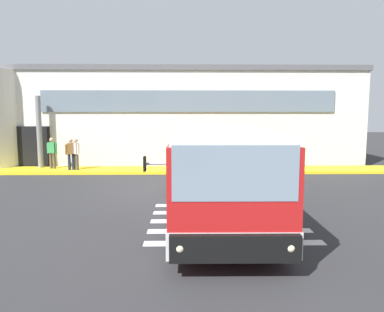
{
  "coord_description": "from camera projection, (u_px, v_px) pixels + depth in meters",
  "views": [
    {
      "loc": [
        0.82,
        -14.35,
        3.13
      ],
      "look_at": [
        1.07,
        -0.72,
        1.5
      ],
      "focal_mm": 33.56,
      "sensor_mm": 36.0,
      "label": 1
    }
  ],
  "objects": [
    {
      "name": "boarding_curb",
      "position": [
        170.0,
        170.0,
        19.36
      ],
      "size": [
        26.45,
        2.0,
        0.15
      ],
      "primitive_type": "cube",
      "color": "yellow",
      "rests_on": "ground"
    },
    {
      "name": "terminal_building",
      "position": [
        165.0,
        116.0,
        25.8
      ],
      "size": [
        24.25,
        13.8,
        5.81
      ],
      "color": "silver",
      "rests_on": "ground"
    },
    {
      "name": "passenger_near_column",
      "position": [
        52.0,
        151.0,
        19.32
      ],
      "size": [
        0.58,
        0.29,
        1.68
      ],
      "color": "#4C4233",
      "rests_on": "boarding_curb"
    },
    {
      "name": "bus_main_foreground",
      "position": [
        215.0,
        168.0,
        11.75
      ],
      "size": [
        3.11,
        10.52,
        2.7
      ],
      "color": "red",
      "rests_on": "ground"
    },
    {
      "name": "passenger_at_curb_edge",
      "position": [
        76.0,
        152.0,
        18.87
      ],
      "size": [
        0.44,
        0.45,
        1.68
      ],
      "color": "#4C4233",
      "rests_on": "boarding_curb"
    },
    {
      "name": "ground_plane",
      "position": [
        165.0,
        191.0,
        14.6
      ],
      "size": [
        80.0,
        90.0,
        0.02
      ],
      "primitive_type": "cube",
      "color": "#2B2B2D",
      "rests_on": "ground"
    },
    {
      "name": "passenger_by_doorway",
      "position": [
        71.0,
        152.0,
        18.87
      ],
      "size": [
        0.54,
        0.48,
        1.68
      ],
      "color": "#1E2338",
      "rests_on": "boarding_curb"
    },
    {
      "name": "bay_paint_stripes",
      "position": [
        226.0,
        221.0,
        10.47
      ],
      "size": [
        4.4,
        3.96,
        0.01
      ],
      "color": "silver",
      "rests_on": "ground"
    },
    {
      "name": "entry_support_column",
      "position": [
        39.0,
        132.0,
        19.58
      ],
      "size": [
        0.28,
        0.28,
        3.92
      ],
      "primitive_type": "cylinder",
      "color": "slate",
      "rests_on": "boarding_curb"
    }
  ]
}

